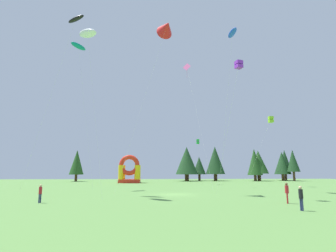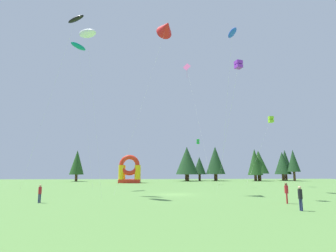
# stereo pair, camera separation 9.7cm
# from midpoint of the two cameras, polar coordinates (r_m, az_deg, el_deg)

# --- Properties ---
(ground_plane) EXTENTS (120.00, 120.00, 0.00)m
(ground_plane) POSITION_cam_midpoint_polar(r_m,az_deg,el_deg) (33.59, 1.50, -14.41)
(ground_plane) COLOR #5B8C42
(kite_black_parafoil) EXTENTS (8.68, 4.59, 24.36)m
(kite_black_parafoil) POSITION_cam_midpoint_polar(r_m,az_deg,el_deg) (41.99, -19.01, 20.73)
(kite_black_parafoil) COLOR black
(kite_black_parafoil) RESTS_ON ground_plane
(kite_pink_diamond) EXTENTS (3.08, 9.66, 23.27)m
(kite_pink_diamond) POSITION_cam_midpoint_polar(r_m,az_deg,el_deg) (53.29, 4.18, 12.15)
(kite_pink_diamond) COLOR #EA599E
(kite_pink_diamond) RESTS_ON ground_plane
(kite_green_box) EXTENTS (0.79, 3.70, 9.61)m
(kite_green_box) POSITION_cam_midpoint_polar(r_m,az_deg,el_deg) (58.58, 6.46, -3.35)
(kite_green_box) COLOR green
(kite_green_box) RESTS_ON ground_plane
(kite_purple_box) EXTENTS (2.08, 6.25, 15.13)m
(kite_purple_box) POSITION_cam_midpoint_polar(r_m,az_deg,el_deg) (31.94, 14.87, 12.48)
(kite_purple_box) COLOR purple
(kite_purple_box) RESTS_ON ground_plane
(kite_blue_parafoil) EXTENTS (1.17, 11.04, 24.47)m
(kite_blue_parafoil) POSITION_cam_midpoint_polar(r_m,az_deg,el_deg) (45.10, 13.61, 18.73)
(kite_blue_parafoil) COLOR blue
(kite_blue_parafoil) RESTS_ON ground_plane
(kite_teal_parafoil) EXTENTS (4.34, 3.78, 24.63)m
(kite_teal_parafoil) POSITION_cam_midpoint_polar(r_m,az_deg,el_deg) (50.21, -18.53, 15.80)
(kite_teal_parafoil) COLOR #0C7F7A
(kite_teal_parafoil) RESTS_ON ground_plane
(kite_lime_box) EXTENTS (5.91, 0.84, 13.16)m
(kite_lime_box) POSITION_cam_midpoint_polar(r_m,az_deg,el_deg) (54.91, 21.15, 1.30)
(kite_lime_box) COLOR #8CD826
(kite_lime_box) RESTS_ON ground_plane
(kite_white_parafoil) EXTENTS (4.85, 4.78, 20.37)m
(kite_white_parafoil) POSITION_cam_midpoint_polar(r_m,az_deg,el_deg) (36.08, -16.74, 18.36)
(kite_white_parafoil) COLOR white
(kite_white_parafoil) RESTS_ON ground_plane
(kite_red_delta) EXTENTS (7.66, 3.15, 23.84)m
(kite_red_delta) POSITION_cam_midpoint_polar(r_m,az_deg,el_deg) (39.62, -0.33, 20.23)
(kite_red_delta) COLOR red
(kite_red_delta) RESTS_ON ground_plane
(person_left_edge) EXTENTS (0.38, 0.38, 1.63)m
(person_left_edge) POSITION_cam_midpoint_polar(r_m,az_deg,el_deg) (27.52, -25.57, -12.57)
(person_left_edge) COLOR navy
(person_left_edge) RESTS_ON ground_plane
(person_far_side) EXTENTS (0.36, 0.36, 1.76)m
(person_far_side) POSITION_cam_midpoint_polar(r_m,az_deg,el_deg) (22.37, 26.50, -13.23)
(person_far_side) COLOR navy
(person_far_side) RESTS_ON ground_plane
(person_midfield) EXTENTS (0.42, 0.42, 1.81)m
(person_midfield) POSITION_cam_midpoint_polar(r_m,az_deg,el_deg) (26.65, 24.06, -12.57)
(person_midfield) COLOR #B21E26
(person_midfield) RESTS_ON ground_plane
(inflatable_orange_dome) EXTENTS (5.05, 4.59, 6.55)m
(inflatable_orange_dome) POSITION_cam_midpoint_polar(r_m,az_deg,el_deg) (65.29, -8.14, -9.74)
(inflatable_orange_dome) COLOR red
(inflatable_orange_dome) RESTS_ON ground_plane
(tree_row_0) EXTENTS (3.81, 3.81, 8.39)m
(tree_row_0) POSITION_cam_midpoint_polar(r_m,az_deg,el_deg) (77.18, -18.81, -7.36)
(tree_row_0) COLOR #4C331E
(tree_row_0) RESTS_ON ground_plane
(tree_row_1) EXTENTS (6.27, 6.27, 9.51)m
(tree_row_1) POSITION_cam_midpoint_polar(r_m,az_deg,el_deg) (75.98, 4.09, -7.38)
(tree_row_1) COLOR #4C331E
(tree_row_1) RESTS_ON ground_plane
(tree_row_2) EXTENTS (3.70, 3.70, 6.78)m
(tree_row_2) POSITION_cam_midpoint_polar(r_m,az_deg,el_deg) (78.36, 6.76, -8.41)
(tree_row_2) COLOR #4C331E
(tree_row_2) RESTS_ON ground_plane
(tree_row_3) EXTENTS (5.47, 5.47, 9.79)m
(tree_row_3) POSITION_cam_midpoint_polar(r_m,az_deg,el_deg) (78.64, 10.10, -7.21)
(tree_row_3) COLOR #4C331E
(tree_row_3) RESTS_ON ground_plane
(tree_row_4) EXTENTS (4.15, 4.15, 8.95)m
(tree_row_4) POSITION_cam_midpoint_polar(r_m,az_deg,el_deg) (79.69, 18.07, -7.31)
(tree_row_4) COLOR #4C331E
(tree_row_4) RESTS_ON ground_plane
(tree_row_5) EXTENTS (5.36, 5.36, 8.51)m
(tree_row_5) POSITION_cam_midpoint_polar(r_m,az_deg,el_deg) (80.95, 18.82, -7.32)
(tree_row_5) COLOR #4C331E
(tree_row_5) RESTS_ON ground_plane
(tree_row_6) EXTENTS (4.67, 4.67, 8.30)m
(tree_row_6) POSITION_cam_midpoint_polar(r_m,az_deg,el_deg) (85.34, 23.26, -7.28)
(tree_row_6) COLOR #4C331E
(tree_row_6) RESTS_ON ground_plane
(tree_row_7) EXTENTS (3.47, 3.47, 8.72)m
(tree_row_7) POSITION_cam_midpoint_polar(r_m,az_deg,el_deg) (83.95, 25.20, -6.75)
(tree_row_7) COLOR #4C331E
(tree_row_7) RESTS_ON ground_plane
(tree_row_8) EXTENTS (3.65, 3.65, 9.05)m
(tree_row_8) POSITION_cam_midpoint_polar(r_m,az_deg,el_deg) (88.41, 23.75, -6.79)
(tree_row_8) COLOR #4C331E
(tree_row_8) RESTS_ON ground_plane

